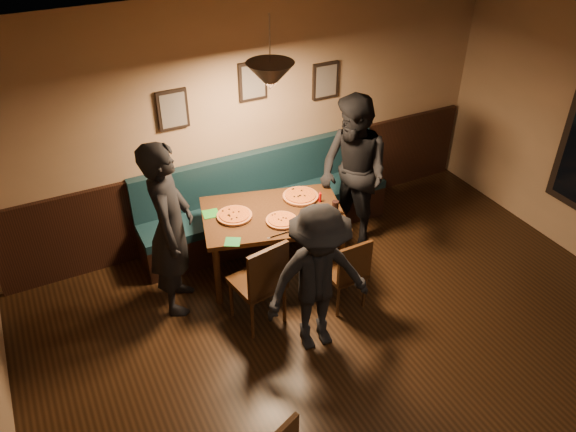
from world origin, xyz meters
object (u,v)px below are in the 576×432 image
object	(u,v)px
chair_near_right	(344,270)
soda_glass	(335,208)
diner_left	(170,229)
tabasco_bottle	(320,197)
booth_bench	(266,200)
dining_table	(273,243)
diner_front	(318,280)
diner_right	(353,174)
chair_near_left	(257,280)

from	to	relation	value
chair_near_right	soda_glass	distance (m)	0.65
chair_near_right	soda_glass	world-z (taller)	soda_glass
diner_left	tabasco_bottle	xyz separation A→B (m)	(1.62, -0.03, -0.08)
booth_bench	tabasco_bottle	distance (m)	0.83
dining_table	diner_left	xyz separation A→B (m)	(-1.08, -0.00, 0.53)
dining_table	diner_front	size ratio (longest dim) A/B	0.95
diner_right	soda_glass	bearing A→B (deg)	-58.68
booth_bench	chair_near_left	xyz separation A→B (m)	(-0.69, -1.26, -0.00)
chair_near_right	soda_glass	size ratio (longest dim) A/B	5.59
soda_glass	diner_front	bearing A→B (deg)	-128.69
dining_table	diner_left	bearing A→B (deg)	-164.89
dining_table	diner_left	distance (m)	1.20
booth_bench	soda_glass	world-z (taller)	booth_bench
diner_left	booth_bench	bearing A→B (deg)	-39.78
dining_table	tabasco_bottle	size ratio (longest dim) A/B	11.16
diner_front	chair_near_left	bearing A→B (deg)	129.60
dining_table	diner_front	world-z (taller)	diner_front
chair_near_left	chair_near_right	xyz separation A→B (m)	(0.88, -0.17, -0.08)
chair_near_left	diner_right	bearing A→B (deg)	15.67
chair_near_left	diner_left	distance (m)	0.96
soda_glass	diner_left	bearing A→B (deg)	169.73
diner_right	soda_glass	world-z (taller)	diner_right
chair_near_left	dining_table	bearing A→B (deg)	42.54
chair_near_left	soda_glass	size ratio (longest dim) A/B	6.63
dining_table	chair_near_right	size ratio (longest dim) A/B	1.73
dining_table	soda_glass	size ratio (longest dim) A/B	9.65
booth_bench	chair_near_left	bearing A→B (deg)	-118.60
tabasco_bottle	booth_bench	bearing A→B (deg)	114.88
diner_left	diner_right	xyz separation A→B (m)	(2.14, 0.13, -0.02)
diner_right	tabasco_bottle	bearing A→B (deg)	-82.84
tabasco_bottle	diner_front	bearing A→B (deg)	-120.18
chair_near_left	diner_right	size ratio (longest dim) A/B	0.55
chair_near_left	soda_glass	distance (m)	1.13
chair_near_right	diner_front	size ratio (longest dim) A/B	0.55
chair_near_left	diner_right	xyz separation A→B (m)	(1.52, 0.73, 0.41)
chair_near_right	booth_bench	bearing A→B (deg)	96.59
dining_table	diner_front	distance (m)	1.20
dining_table	tabasco_bottle	xyz separation A→B (m)	(0.54, -0.03, 0.45)
diner_left	diner_front	world-z (taller)	diner_left
booth_bench	tabasco_bottle	xyz separation A→B (m)	(0.32, -0.69, 0.34)
dining_table	chair_near_right	world-z (taller)	chair_near_right
dining_table	chair_near_left	size ratio (longest dim) A/B	1.45
booth_bench	dining_table	xyz separation A→B (m)	(-0.22, -0.66, -0.11)
diner_left	soda_glass	xyz separation A→B (m)	(1.65, -0.30, -0.07)
diner_left	tabasco_bottle	distance (m)	1.63
chair_near_left	diner_front	size ratio (longest dim) A/B	0.65
chair_near_left	soda_glass	world-z (taller)	chair_near_left
diner_right	dining_table	bearing A→B (deg)	-93.21
chair_near_left	diner_front	xyz separation A→B (m)	(0.37, -0.53, 0.26)
soda_glass	tabasco_bottle	distance (m)	0.27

